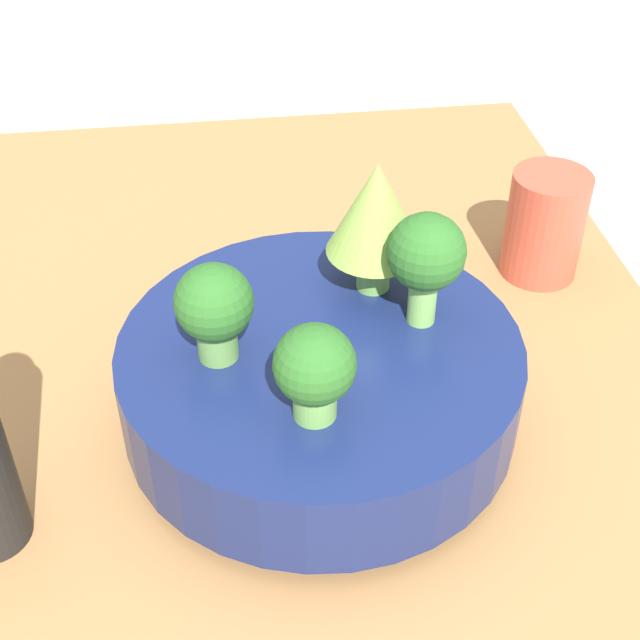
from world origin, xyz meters
TOP-DOWN VIEW (x-y plane):
  - ground_plane at (0.00, 0.00)m, footprint 6.00×6.00m
  - table at (0.00, 0.00)m, footprint 0.95×0.64m
  - bowl at (0.02, 0.03)m, footprint 0.27×0.27m
  - broccoli_floret_back at (-0.00, 0.10)m, footprint 0.05×0.05m
  - broccoli_floret_front at (0.02, -0.04)m, footprint 0.05×0.05m
  - romanesco_piece_far at (-0.04, 0.07)m, footprint 0.07×0.07m
  - broccoli_floret_right at (0.08, 0.01)m, footprint 0.05×0.05m
  - cup at (-0.15, 0.24)m, footprint 0.07×0.07m

SIDE VIEW (x-z plane):
  - ground_plane at x=0.00m, z-range 0.00..0.00m
  - table at x=0.00m, z-range 0.00..0.04m
  - bowl at x=0.02m, z-range 0.04..0.12m
  - cup at x=-0.15m, z-range 0.04..0.13m
  - broccoli_floret_right at x=0.08m, z-range 0.12..0.18m
  - broccoli_floret_front at x=0.02m, z-range 0.12..0.19m
  - broccoli_floret_back at x=0.00m, z-range 0.12..0.21m
  - romanesco_piece_far at x=-0.04m, z-range 0.13..0.22m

